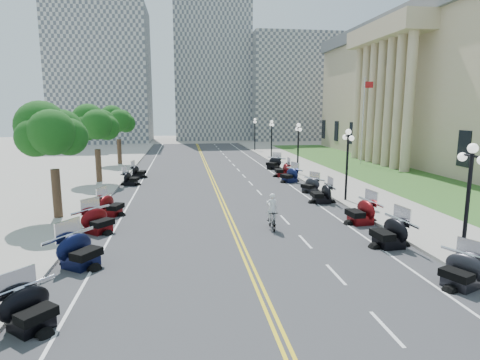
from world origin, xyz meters
name	(u,v)px	position (x,y,z in m)	size (l,w,h in m)	color
ground	(231,222)	(0.00, 0.00, 0.00)	(160.00, 160.00, 0.00)	gray
road	(216,189)	(0.00, 10.00, 0.00)	(16.00, 90.00, 0.01)	#333335
centerline_yellow_a	(215,189)	(-0.12, 10.00, 0.01)	(0.12, 90.00, 0.00)	yellow
centerline_yellow_b	(218,189)	(0.12, 10.00, 0.01)	(0.12, 90.00, 0.00)	yellow
edge_line_north	(292,187)	(6.40, 10.00, 0.01)	(0.12, 90.00, 0.00)	white
edge_line_south	(136,191)	(-6.40, 10.00, 0.01)	(0.12, 90.00, 0.00)	white
lane_dash_3	(386,328)	(3.20, -12.00, 0.01)	(0.12, 2.00, 0.00)	white
lane_dash_4	(336,274)	(3.20, -8.00, 0.01)	(0.12, 2.00, 0.00)	white
lane_dash_5	(305,242)	(3.20, -4.00, 0.01)	(0.12, 2.00, 0.00)	white
lane_dash_6	(285,220)	(3.20, 0.00, 0.01)	(0.12, 2.00, 0.00)	white
lane_dash_7	(270,204)	(3.20, 4.00, 0.01)	(0.12, 2.00, 0.00)	white
lane_dash_8	(259,192)	(3.20, 8.00, 0.01)	(0.12, 2.00, 0.00)	white
lane_dash_9	(251,183)	(3.20, 12.00, 0.01)	(0.12, 2.00, 0.00)	white
lane_dash_10	(244,176)	(3.20, 16.00, 0.01)	(0.12, 2.00, 0.00)	white
lane_dash_11	(238,170)	(3.20, 20.00, 0.01)	(0.12, 2.00, 0.00)	white
lane_dash_12	(234,165)	(3.20, 24.00, 0.01)	(0.12, 2.00, 0.00)	white
lane_dash_13	(230,161)	(3.20, 28.00, 0.01)	(0.12, 2.00, 0.00)	white
lane_dash_14	(226,157)	(3.20, 32.00, 0.01)	(0.12, 2.00, 0.00)	white
lane_dash_15	(223,154)	(3.20, 36.00, 0.01)	(0.12, 2.00, 0.00)	white
lane_dash_16	(221,151)	(3.20, 40.00, 0.01)	(0.12, 2.00, 0.00)	white
lane_dash_17	(218,149)	(3.20, 44.00, 0.01)	(0.12, 2.00, 0.00)	white
lane_dash_18	(216,147)	(3.20, 48.00, 0.01)	(0.12, 2.00, 0.00)	white
lane_dash_19	(215,145)	(3.20, 52.00, 0.01)	(0.12, 2.00, 0.00)	white
sidewalk_north	(339,185)	(10.50, 10.00, 0.07)	(5.00, 90.00, 0.15)	#9E9991
sidewalk_south	(83,191)	(-10.50, 10.00, 0.07)	(5.00, 90.00, 0.15)	#9E9991
lawn	(372,170)	(17.50, 18.00, 0.05)	(9.00, 60.00, 0.10)	#356023
civic_building	(476,88)	(32.00, 22.00, 8.90)	(26.00, 51.00, 17.80)	#BCAD8E
distant_block_a	(102,76)	(-18.00, 62.00, 13.00)	(18.00, 14.00, 26.00)	gray
distant_block_b	(212,70)	(4.00, 68.00, 15.00)	(16.00, 12.00, 30.00)	gray
distant_block_c	(295,88)	(22.00, 65.00, 11.00)	(20.00, 14.00, 22.00)	gray
street_lamp_1	(467,206)	(8.60, -8.00, 2.60)	(0.50, 1.20, 4.90)	black
street_lamp_2	(347,165)	(8.60, 4.00, 2.60)	(0.50, 1.20, 4.90)	black
street_lamp_3	(298,149)	(8.60, 16.00, 2.60)	(0.50, 1.20, 4.90)	black
street_lamp_4	(272,140)	(8.60, 28.00, 2.60)	(0.50, 1.20, 4.90)	black
street_lamp_5	(255,134)	(8.60, 40.00, 2.60)	(0.50, 1.20, 4.90)	black
flagpole	(363,122)	(18.00, 22.00, 5.00)	(1.10, 0.20, 10.00)	silver
tree_2	(52,139)	(-10.00, 2.00, 4.75)	(4.80, 4.80, 9.20)	#235619
tree_3	(96,129)	(-10.00, 14.00, 4.75)	(4.80, 4.80, 9.20)	#235619
tree_4	(118,124)	(-10.00, 26.00, 4.75)	(4.80, 4.80, 9.20)	#235619
motorcycle_n_3	(462,269)	(7.26, -9.73, 0.69)	(1.96, 1.96, 1.37)	black
motorcycle_n_4	(389,231)	(6.87, -5.25, 0.77)	(2.21, 2.21, 1.55)	black
motorcycle_n_5	(361,210)	(7.25, -1.34, 0.77)	(2.19, 2.19, 1.54)	#590A0C
motorcycle_n_6	(322,193)	(6.82, 3.92, 0.73)	(2.10, 2.10, 1.47)	black
motorcycle_n_7	(310,184)	(7.16, 7.57, 0.63)	(1.80, 1.80, 1.26)	black
motorcycle_n_8	(289,174)	(6.71, 12.08, 0.72)	(2.04, 2.04, 1.43)	black
motorcycle_n_9	(283,169)	(6.83, 15.07, 0.74)	(2.12, 2.12, 1.49)	#590A0C
motorcycle_n_10	(273,162)	(7.11, 20.24, 0.72)	(2.07, 2.07, 1.45)	black
motorcycle_s_3	(30,307)	(-7.18, -10.54, 0.70)	(1.99, 1.99, 1.39)	black
motorcycle_s_4	(80,249)	(-6.90, -5.75, 0.77)	(2.21, 2.21, 1.55)	black
motorcycle_s_5	(98,219)	(-7.13, -1.00, 0.72)	(2.07, 2.07, 1.45)	#590A0C
motorcycle_s_6	(111,204)	(-7.08, 2.52, 0.70)	(2.01, 2.01, 1.41)	#590A0C
motorcycle_s_8	(131,178)	(-7.12, 12.58, 0.66)	(1.90, 1.90, 1.33)	black
motorcycle_s_9	(139,171)	(-6.86, 16.43, 0.66)	(1.89, 1.89, 1.32)	black
bicycle	(272,220)	(2.03, -1.71, 0.53)	(0.50, 1.76, 1.05)	#A51414
cyclist_rider	(272,195)	(2.03, -1.71, 1.88)	(0.60, 0.39, 1.65)	silver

